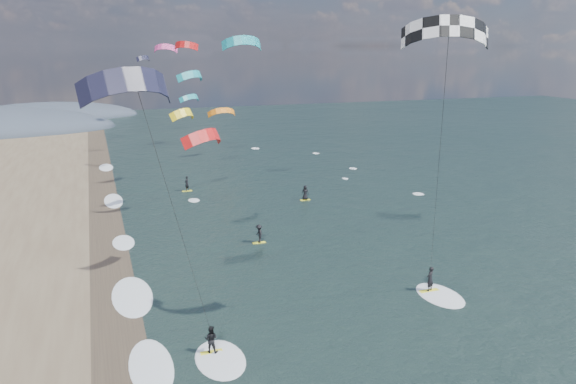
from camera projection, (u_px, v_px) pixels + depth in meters
name	position (u px, v px, depth m)	size (l,w,h in m)	color
wet_sand_strip	(118.00, 334.00, 32.10)	(3.00, 240.00, 0.00)	#382D23
kitesurfer_near_a	(446.00, 93.00, 28.80)	(7.88, 9.07, 17.80)	yellow
kitesurfer_near_b	(169.00, 195.00, 23.11)	(6.91, 8.50, 15.76)	yellow
far_kitesurfers	(256.00, 207.00, 54.73)	(12.44, 20.22, 1.74)	yellow
bg_kite_field	(189.00, 79.00, 72.80)	(14.30, 77.67, 10.85)	teal
shoreline_surf	(133.00, 297.00, 36.82)	(2.40, 79.40, 0.11)	white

